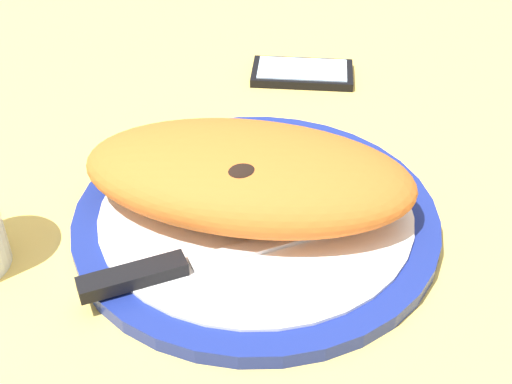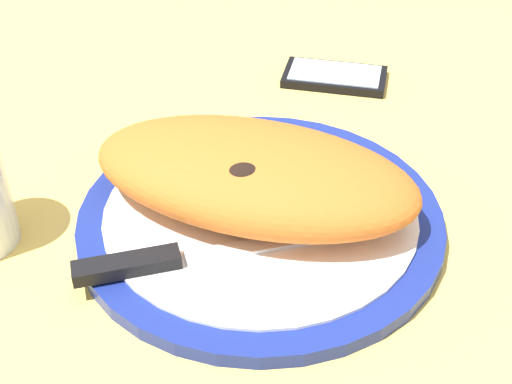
{
  "view_description": "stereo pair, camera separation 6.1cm",
  "coord_description": "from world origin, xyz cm",
  "px_view_note": "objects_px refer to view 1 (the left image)",
  "views": [
    {
      "loc": [
        5.73,
        48.32,
        41.24
      ],
      "look_at": [
        0.0,
        0.0,
        3.69
      ],
      "focal_mm": 49.89,
      "sensor_mm": 36.0,
      "label": 1
    },
    {
      "loc": [
        -0.4,
        48.66,
        41.24
      ],
      "look_at": [
        0.0,
        0.0,
        3.69
      ],
      "focal_mm": 49.89,
      "sensor_mm": 36.0,
      "label": 2
    }
  ],
  "objects_px": {
    "fork": "(210,167)",
    "knife": "(169,267)",
    "calzone": "(248,175)",
    "plate": "(256,218)",
    "smartphone": "(302,73)"
  },
  "relations": [
    {
      "from": "fork",
      "to": "knife",
      "type": "relative_size",
      "value": 0.82
    },
    {
      "from": "calzone",
      "to": "fork",
      "type": "relative_size",
      "value": 1.88
    },
    {
      "from": "plate",
      "to": "fork",
      "type": "bearing_deg",
      "value": -62.02
    },
    {
      "from": "plate",
      "to": "knife",
      "type": "bearing_deg",
      "value": 41.95
    },
    {
      "from": "calzone",
      "to": "knife",
      "type": "height_order",
      "value": "calzone"
    },
    {
      "from": "plate",
      "to": "knife",
      "type": "xyz_separation_m",
      "value": [
        0.08,
        0.07,
        0.01
      ]
    },
    {
      "from": "fork",
      "to": "calzone",
      "type": "bearing_deg",
      "value": 116.55
    },
    {
      "from": "knife",
      "to": "plate",
      "type": "bearing_deg",
      "value": -138.05
    },
    {
      "from": "plate",
      "to": "calzone",
      "type": "relative_size",
      "value": 1.01
    },
    {
      "from": "calzone",
      "to": "knife",
      "type": "bearing_deg",
      "value": 47.37
    },
    {
      "from": "plate",
      "to": "smartphone",
      "type": "distance_m",
      "value": 0.28
    },
    {
      "from": "calzone",
      "to": "fork",
      "type": "bearing_deg",
      "value": -63.45
    },
    {
      "from": "fork",
      "to": "smartphone",
      "type": "relative_size",
      "value": 1.3
    },
    {
      "from": "smartphone",
      "to": "calzone",
      "type": "bearing_deg",
      "value": 70.1
    },
    {
      "from": "plate",
      "to": "knife",
      "type": "distance_m",
      "value": 0.1
    }
  ]
}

